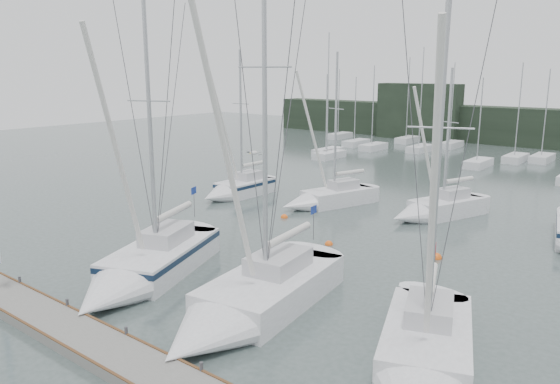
{
  "coord_description": "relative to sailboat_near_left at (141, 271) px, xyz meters",
  "views": [
    {
      "loc": [
        13.97,
        -14.98,
        9.96
      ],
      "look_at": [
        -1.94,
        5.0,
        4.21
      ],
      "focal_mm": 35.0,
      "sensor_mm": 36.0,
      "label": 1
    }
  ],
  "objects": [
    {
      "name": "buoy_c",
      "position": [
        -2.02,
        13.55,
        -0.65
      ],
      "size": [
        0.5,
        0.5,
        0.5
      ],
      "primitive_type": "sphere",
      "color": "orange",
      "rests_on": "ground"
    },
    {
      "name": "far_building_left",
      "position": [
        -13.64,
        60.01,
        3.35
      ],
      "size": [
        12.0,
        3.0,
        8.0
      ],
      "primitive_type": "cube",
      "color": "black",
      "rests_on": "ground"
    },
    {
      "name": "dock",
      "position": [
        6.36,
        -4.99,
        -0.45
      ],
      "size": [
        24.0,
        2.0,
        0.4
      ],
      "primitive_type": "cube",
      "color": "slate",
      "rests_on": "ground"
    },
    {
      "name": "buoy_b",
      "position": [
        9.52,
        12.16,
        -0.65
      ],
      "size": [
        0.6,
        0.6,
        0.6
      ],
      "primitive_type": "sphere",
      "color": "orange",
      "rests_on": "ground"
    },
    {
      "name": "seagull",
      "position": [
        5.45,
        1.97,
        5.92
      ],
      "size": [
        0.9,
        0.43,
        0.18
      ],
      "rotation": [
        0.0,
        0.0,
        -0.25
      ],
      "color": "white",
      "rests_on": "ground"
    },
    {
      "name": "sailboat_mid_b",
      "position": [
        -1.72,
        17.8,
        -0.1
      ],
      "size": [
        4.75,
        8.08,
        11.97
      ],
      "rotation": [
        0.0,
        0.0,
        -0.33
      ],
      "color": "silver",
      "rests_on": "ground"
    },
    {
      "name": "sailboat_mid_a",
      "position": [
        -8.92,
        15.95,
        -0.04
      ],
      "size": [
        2.61,
        6.86,
        12.25
      ],
      "rotation": [
        0.0,
        0.0,
        -0.02
      ],
      "color": "silver",
      "rests_on": "ground"
    },
    {
      "name": "sailboat_near_center",
      "position": [
        6.47,
        -0.02,
        -0.04
      ],
      "size": [
        4.97,
        11.26,
        17.14
      ],
      "rotation": [
        0.0,
        0.0,
        0.14
      ],
      "color": "silver",
      "rests_on": "ground"
    },
    {
      "name": "sailboat_near_left",
      "position": [
        0.0,
        0.0,
        0.0
      ],
      "size": [
        6.73,
        10.75,
        14.44
      ],
      "rotation": [
        0.0,
        0.0,
        0.37
      ],
      "color": "silver",
      "rests_on": "ground"
    },
    {
      "name": "buoy_a",
      "position": [
        3.67,
        10.51,
        -0.65
      ],
      "size": [
        0.48,
        0.48,
        0.48
      ],
      "primitive_type": "sphere",
      "color": "orange",
      "rests_on": "ground"
    },
    {
      "name": "sailboat_mid_c",
      "position": [
        6.0,
        19.76,
        -0.08
      ],
      "size": [
        4.91,
        7.95,
        10.83
      ],
      "rotation": [
        0.0,
        0.0,
        -0.36
      ],
      "color": "silver",
      "rests_on": "ground"
    },
    {
      "name": "sailboat_near_right",
      "position": [
        14.0,
        0.46,
        -0.1
      ],
      "size": [
        5.79,
        9.19,
        13.83
      ],
      "rotation": [
        0.0,
        0.0,
        0.35
      ],
      "color": "silver",
      "rests_on": "ground"
    },
    {
      "name": "mast_forest",
      "position": [
        7.96,
        46.29,
        -0.17
      ],
      "size": [
        60.15,
        26.6,
        14.67
      ],
      "color": "silver",
      "rests_on": "ground"
    },
    {
      "name": "ground",
      "position": [
        6.36,
        0.01,
        -0.65
      ],
      "size": [
        160.0,
        160.0,
        0.0
      ],
      "primitive_type": "plane",
      "color": "#41504D",
      "rests_on": "ground"
    }
  ]
}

